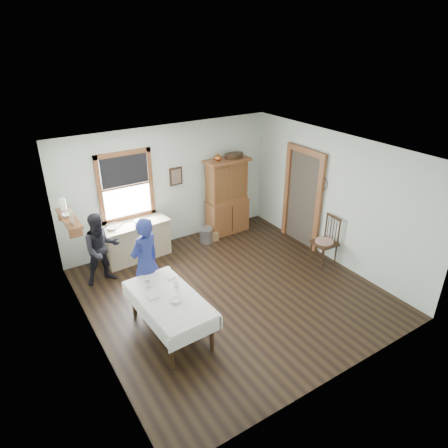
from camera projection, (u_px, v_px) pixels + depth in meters
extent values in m
cube|color=black|center=(231.00, 292.00, 7.53)|extent=(5.00, 5.00, 0.01)
cube|color=silver|center=(233.00, 153.00, 6.35)|extent=(5.00, 5.00, 0.01)
cube|color=silver|center=(170.00, 186.00, 8.83)|extent=(5.00, 0.01, 2.70)
cube|color=silver|center=(341.00, 303.00, 5.04)|extent=(5.00, 0.01, 2.70)
cube|color=silver|center=(87.00, 270.00, 5.73)|extent=(0.01, 5.00, 2.70)
cube|color=silver|center=(334.00, 199.00, 8.15)|extent=(0.01, 5.00, 2.70)
cube|color=white|center=(126.00, 186.00, 8.25)|extent=(1.00, 0.02, 1.30)
cube|color=brown|center=(122.00, 154.00, 7.92)|extent=(1.18, 0.06, 0.09)
cube|color=brown|center=(129.00, 217.00, 8.53)|extent=(1.18, 0.06, 0.09)
cube|color=brown|center=(100.00, 192.00, 7.96)|extent=(0.09, 0.06, 1.48)
cube|color=brown|center=(151.00, 181.00, 8.49)|extent=(0.09, 0.06, 1.48)
cube|color=black|center=(124.00, 171.00, 8.06)|extent=(0.98, 0.03, 0.62)
cube|color=#433A2F|center=(303.00, 199.00, 8.91)|extent=(0.03, 0.90, 2.10)
cube|color=brown|center=(318.00, 207.00, 8.51)|extent=(0.08, 0.12, 2.10)
cube|color=brown|center=(287.00, 193.00, 9.28)|extent=(0.08, 0.12, 2.10)
cube|color=brown|center=(306.00, 151.00, 8.40)|extent=(0.08, 1.14, 0.12)
cube|color=brown|center=(69.00, 218.00, 6.84)|extent=(0.24, 1.00, 0.04)
cube|color=brown|center=(76.00, 232.00, 6.58)|extent=(0.22, 0.03, 0.18)
cube|color=brown|center=(64.00, 215.00, 7.18)|extent=(0.22, 0.03, 0.18)
cube|color=tan|center=(72.00, 218.00, 6.55)|extent=(0.03, 0.22, 0.24)
cylinder|color=white|center=(63.00, 204.00, 7.05)|extent=(0.12, 0.12, 0.22)
cube|color=#382513|center=(176.00, 176.00, 8.78)|extent=(0.30, 0.04, 0.40)
torus|color=black|center=(323.00, 178.00, 8.19)|extent=(0.01, 0.27, 0.27)
cube|color=tan|center=(136.00, 241.00, 8.49)|extent=(1.47, 0.63, 0.82)
cube|color=brown|center=(227.00, 197.00, 9.42)|extent=(1.08, 0.52, 1.82)
cube|color=white|center=(170.00, 314.00, 6.41)|extent=(0.97, 1.73, 0.68)
cube|color=#382513|center=(325.00, 241.00, 8.26)|extent=(0.51, 0.51, 1.05)
cube|color=#92949A|center=(206.00, 235.00, 9.25)|extent=(0.34, 0.34, 0.33)
cube|color=olive|center=(211.00, 236.00, 9.36)|extent=(0.37, 0.29, 0.20)
imported|color=navy|center=(146.00, 265.00, 6.93)|extent=(0.66, 0.55, 1.54)
imported|color=black|center=(102.00, 251.00, 7.58)|extent=(0.66, 0.52, 1.33)
imported|color=white|center=(148.00, 284.00, 6.50)|extent=(0.16, 0.16, 0.10)
imported|color=white|center=(176.00, 285.00, 6.49)|extent=(0.10, 0.10, 0.09)
imported|color=white|center=(176.00, 300.00, 6.16)|extent=(0.27, 0.27, 0.05)
imported|color=#77614F|center=(111.00, 227.00, 8.15)|extent=(0.30, 0.31, 0.02)
imported|color=white|center=(112.00, 228.00, 8.05)|extent=(0.22, 0.22, 0.06)
imported|color=white|center=(68.00, 215.00, 6.85)|extent=(0.22, 0.22, 0.05)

